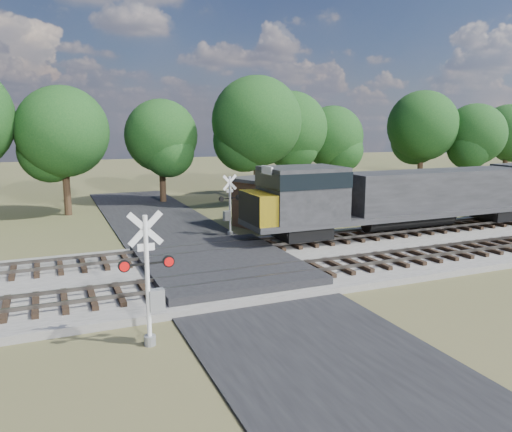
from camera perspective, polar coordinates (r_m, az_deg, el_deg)
name	(u,v)px	position (r m, az deg, el deg)	size (l,w,h in m)	color
ground	(223,275)	(23.51, -3.76, -6.70)	(160.00, 160.00, 0.00)	#464D29
ballast_bed	(391,249)	(28.59, 15.22, -3.61)	(140.00, 10.00, 0.30)	gray
road	(223,274)	(23.49, -3.76, -6.60)	(7.00, 60.00, 0.08)	black
crossing_panel	(220,265)	(23.87, -4.17, -5.64)	(7.00, 9.00, 0.62)	#262628
track_near	(303,270)	(22.83, 5.37, -6.16)	(140.00, 2.60, 0.33)	black
track_far	(259,245)	(27.18, 0.38, -3.39)	(140.00, 2.60, 0.33)	black
crossing_signal_near	(151,291)	(16.12, -11.94, -8.33)	(1.75, 0.38, 4.35)	silver
crossing_signal_far	(229,211)	(31.03, -3.11, 0.60)	(1.54, 0.43, 3.86)	silver
equipment_shed	(278,202)	(33.92, 2.51, 1.62)	(6.17, 6.17, 3.35)	#4F2D22
treeline	(185,127)	(43.33, -8.06, 10.02)	(79.30, 11.60, 11.36)	black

